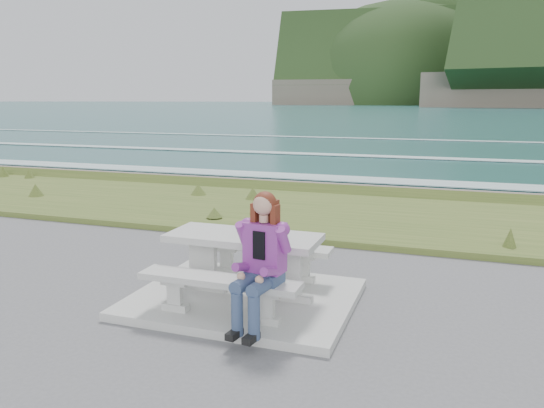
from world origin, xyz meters
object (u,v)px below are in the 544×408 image
(picnic_table, at_px, (244,248))
(bench_landward, at_px, (219,286))
(seated_woman, at_px, (258,280))
(bench_seaward, at_px, (264,251))

(picnic_table, distance_m, bench_landward, 0.74)
(bench_landward, bearing_deg, seated_woman, -15.04)
(bench_seaward, xyz_separation_m, seated_woman, (0.49, -1.53, 0.17))
(bench_seaward, relative_size, seated_woman, 1.28)
(bench_seaward, bearing_deg, seated_woman, -72.16)
(bench_seaward, bearing_deg, bench_landward, -90.00)
(picnic_table, relative_size, bench_landward, 1.00)
(bench_seaward, distance_m, seated_woman, 1.62)
(bench_landward, height_order, seated_woman, seated_woman)
(picnic_table, bearing_deg, bench_landward, -90.00)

